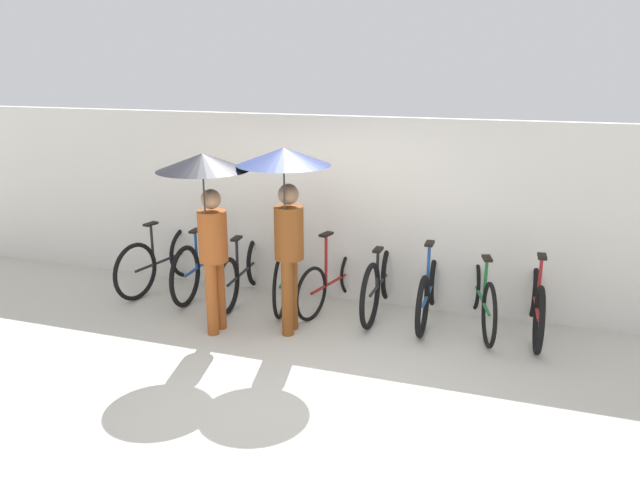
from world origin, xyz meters
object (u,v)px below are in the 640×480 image
object	(u,v)px
parked_bicycle_2	(243,271)
parked_bicycle_6	(429,290)
parked_bicycle_3	(288,271)
parked_bicycle_4	(334,279)
parked_bicycle_7	(481,295)
parked_bicycle_5	(381,281)
parked_bicycle_0	(163,260)
pedestrian_center	(286,191)
parked_bicycle_8	(536,301)
parked_bicycle_1	(203,263)
pedestrian_leading	(207,195)

from	to	relation	value
parked_bicycle_2	parked_bicycle_6	world-z (taller)	parked_bicycle_2
parked_bicycle_3	parked_bicycle_6	world-z (taller)	parked_bicycle_3
parked_bicycle_4	parked_bicycle_7	xyz separation A→B (m)	(1.78, -0.03, 0.02)
parked_bicycle_5	parked_bicycle_6	distance (m)	0.60
parked_bicycle_0	pedestrian_center	distance (m)	2.64
parked_bicycle_5	parked_bicycle_2	bearing A→B (deg)	93.55
parked_bicycle_8	parked_bicycle_4	bearing A→B (deg)	85.45
parked_bicycle_3	parked_bicycle_5	xyz separation A→B (m)	(1.19, 0.02, -0.00)
parked_bicycle_1	parked_bicycle_0	bearing A→B (deg)	88.44
parked_bicycle_3	parked_bicycle_5	world-z (taller)	parked_bicycle_3
pedestrian_leading	parked_bicycle_4	bearing A→B (deg)	-129.16
parked_bicycle_5	parked_bicycle_6	world-z (taller)	parked_bicycle_6
parked_bicycle_3	parked_bicycle_4	distance (m)	0.60
parked_bicycle_2	parked_bicycle_3	size ratio (longest dim) A/B	0.99
parked_bicycle_4	parked_bicycle_5	size ratio (longest dim) A/B	0.94
parked_bicycle_1	pedestrian_leading	world-z (taller)	pedestrian_leading
parked_bicycle_1	parked_bicycle_5	distance (m)	2.38
parked_bicycle_1	parked_bicycle_7	bearing A→B (deg)	-93.56
parked_bicycle_3	parked_bicycle_4	world-z (taller)	parked_bicycle_3
parked_bicycle_2	parked_bicycle_3	distance (m)	0.60
parked_bicycle_8	pedestrian_center	world-z (taller)	pedestrian_center
parked_bicycle_1	parked_bicycle_6	size ratio (longest dim) A/B	1.07
parked_bicycle_0	parked_bicycle_3	xyz separation A→B (m)	(1.78, 0.06, 0.01)
parked_bicycle_7	parked_bicycle_4	bearing A→B (deg)	75.13
parked_bicycle_2	parked_bicycle_5	distance (m)	1.79
parked_bicycle_4	parked_bicycle_6	world-z (taller)	parked_bicycle_6
pedestrian_leading	pedestrian_center	bearing A→B (deg)	-161.80
parked_bicycle_2	parked_bicycle_4	xyz separation A→B (m)	(1.19, 0.10, -0.01)
parked_bicycle_6	parked_bicycle_1	bearing A→B (deg)	89.75
parked_bicycle_3	parked_bicycle_2	bearing A→B (deg)	85.97
parked_bicycle_0	parked_bicycle_3	distance (m)	1.78
parked_bicycle_2	pedestrian_center	size ratio (longest dim) A/B	0.83
parked_bicycle_2	parked_bicycle_3	bearing A→B (deg)	-87.83
parked_bicycle_6	parked_bicycle_7	xyz separation A→B (m)	(0.59, -0.00, 0.01)
pedestrian_center	pedestrian_leading	bearing A→B (deg)	13.38
pedestrian_leading	parked_bicycle_3	bearing A→B (deg)	-108.90
parked_bicycle_1	parked_bicycle_6	bearing A→B (deg)	-93.45
parked_bicycle_6	parked_bicycle_5	bearing A→B (deg)	86.19
parked_bicycle_3	parked_bicycle_1	bearing A→B (deg)	80.65
parked_bicycle_3	parked_bicycle_7	xyz separation A→B (m)	(2.38, -0.01, -0.02)
parked_bicycle_4	pedestrian_center	size ratio (longest dim) A/B	0.78
parked_bicycle_0	parked_bicycle_5	size ratio (longest dim) A/B	1.01
parked_bicycle_2	parked_bicycle_4	distance (m)	1.19
parked_bicycle_4	parked_bicycle_8	world-z (taller)	parked_bicycle_8
parked_bicycle_7	pedestrian_leading	distance (m)	3.28
parked_bicycle_0	parked_bicycle_8	size ratio (longest dim) A/B	1.01
parked_bicycle_0	pedestrian_leading	distance (m)	2.14
parked_bicycle_4	parked_bicycle_8	size ratio (longest dim) A/B	0.93
parked_bicycle_5	parked_bicycle_0	bearing A→B (deg)	92.07
parked_bicycle_2	pedestrian_center	xyz separation A→B (m)	(0.96, -0.88, 1.27)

